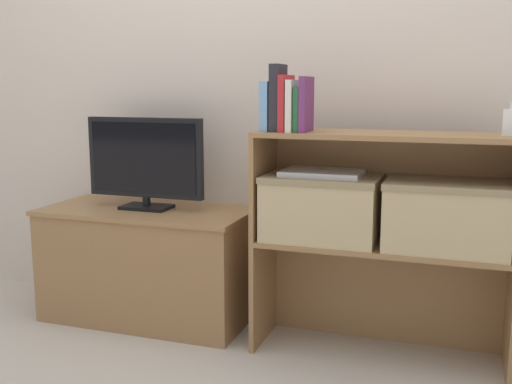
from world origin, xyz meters
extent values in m
plane|color=#BCB2A3|center=(0.00, 0.00, 0.00)|extent=(16.00, 16.00, 0.00)
cube|color=beige|center=(0.00, 0.48, 1.20)|extent=(10.00, 0.05, 2.40)
cube|color=olive|center=(-0.55, 0.22, 0.25)|extent=(0.94, 0.45, 0.50)
cube|color=olive|center=(-0.55, 0.22, 0.51)|extent=(0.96, 0.47, 0.02)
cube|color=black|center=(-0.55, 0.22, 0.53)|extent=(0.22, 0.14, 0.01)
cylinder|color=black|center=(-0.55, 0.22, 0.55)|extent=(0.04, 0.04, 0.04)
cube|color=black|center=(-0.55, 0.22, 0.75)|extent=(0.56, 0.04, 0.36)
cube|color=black|center=(-0.55, 0.20, 0.75)|extent=(0.51, 0.00, 0.32)
cube|color=olive|center=(0.04, 0.17, 0.23)|extent=(0.02, 0.33, 0.46)
cube|color=olive|center=(1.00, 0.17, 0.23)|extent=(0.02, 0.33, 0.46)
cube|color=olive|center=(0.52, 0.32, 0.23)|extent=(0.95, 0.02, 0.46)
cube|color=olive|center=(0.52, 0.17, 0.45)|extent=(0.95, 0.33, 0.02)
cube|color=olive|center=(0.04, 0.17, 0.68)|extent=(0.02, 0.33, 0.43)
cube|color=olive|center=(0.52, 0.32, 0.68)|extent=(0.95, 0.02, 0.43)
cube|color=olive|center=(0.52, 0.17, 0.88)|extent=(0.95, 0.33, 0.02)
cube|color=#709ECC|center=(0.07, 0.10, 0.99)|extent=(0.03, 0.13, 0.19)
cube|color=#232328|center=(0.11, 0.10, 1.02)|extent=(0.04, 0.13, 0.26)
cube|color=#B22328|center=(0.15, 0.10, 1.00)|extent=(0.02, 0.16, 0.22)
cube|color=silver|center=(0.17, 0.10, 0.99)|extent=(0.02, 0.16, 0.20)
cube|color=#286638|center=(0.20, 0.10, 0.98)|extent=(0.02, 0.13, 0.17)
cube|color=#6B2D66|center=(0.23, 0.10, 1.00)|extent=(0.02, 0.15, 0.21)
cube|color=white|center=(0.95, 0.17, 0.94)|extent=(0.05, 0.03, 0.09)
cylinder|color=silver|center=(0.95, 0.17, 1.00)|extent=(0.01, 0.01, 0.03)
cube|color=tan|center=(0.28, 0.15, 0.59)|extent=(0.44, 0.29, 0.26)
cube|color=#917E5B|center=(0.28, 0.15, 0.71)|extent=(0.45, 0.30, 0.02)
cube|color=tan|center=(0.76, 0.15, 0.59)|extent=(0.44, 0.29, 0.26)
cube|color=#917E5B|center=(0.76, 0.15, 0.71)|extent=(0.45, 0.30, 0.02)
cube|color=#BCBCC1|center=(0.28, 0.15, 0.73)|extent=(0.31, 0.22, 0.02)
cylinder|color=#99999E|center=(0.28, 0.15, 0.74)|extent=(0.02, 0.02, 0.00)
camera|label=1|loc=(0.79, -2.14, 1.06)|focal=42.00mm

